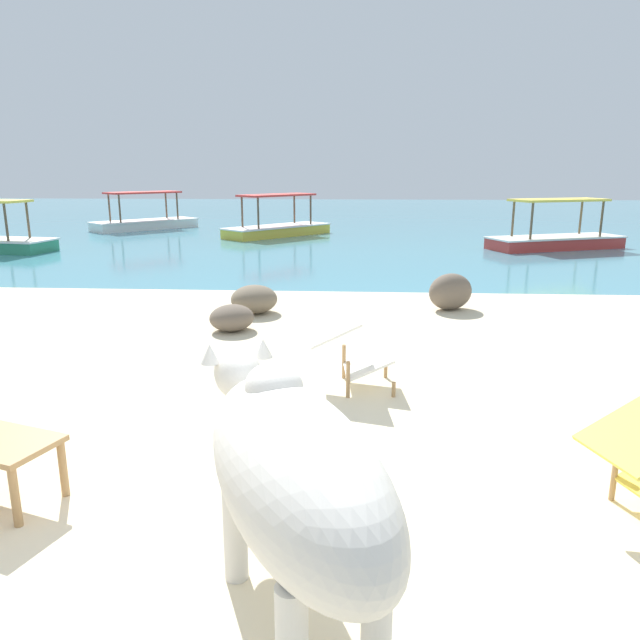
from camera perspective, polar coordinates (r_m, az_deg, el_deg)
name	(u,v)px	position (r m, az deg, el deg)	size (l,w,h in m)	color
sand_beach	(277,544)	(3.54, -4.16, -20.57)	(18.00, 14.00, 0.04)	beige
water_surface	(347,221)	(24.97, 2.64, 9.44)	(60.00, 36.00, 0.03)	teal
cow	(291,468)	(2.61, -2.81, -13.94)	(1.24, 2.03, 1.16)	beige
deck_chair_near	(352,348)	(5.56, 3.04, -2.70)	(0.82, 0.61, 0.68)	#A37A4C
shore_rock_large	(450,292)	(8.94, 12.34, 2.66)	(0.69, 0.49, 0.53)	#6B5B4C
shore_rock_medium	(232,318)	(7.68, -8.41, 0.21)	(0.59, 0.54, 0.33)	#6B5B4C
shore_rock_small	(254,299)	(8.58, -6.30, 1.98)	(0.68, 0.65, 0.40)	#756651
boat_white	(145,221)	(22.00, -16.35, 9.03)	(3.34, 3.48, 1.29)	white
boat_red	(555,238)	(17.05, 21.54, 7.29)	(3.84, 2.41, 1.29)	#C63833
boat_yellow	(278,227)	(19.03, -4.07, 8.84)	(3.29, 3.52, 1.29)	gold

